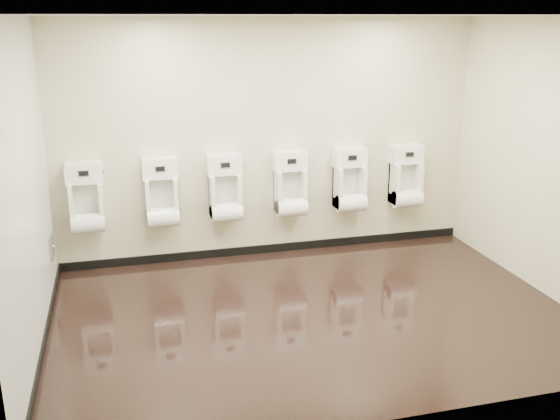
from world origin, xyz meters
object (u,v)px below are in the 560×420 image
at_px(urinal_3, 290,189).
at_px(urinal_5, 406,181).
at_px(urinal_0, 87,203).
at_px(access_panel, 52,247).
at_px(urinal_4, 350,184).
at_px(urinal_1, 162,197).
at_px(urinal_2, 225,193).

xyz_separation_m(urinal_3, urinal_5, (1.50, 0.00, 0.00)).
bearing_deg(urinal_0, urinal_5, 0.00).
xyz_separation_m(access_panel, urinal_4, (3.45, 0.42, 0.33)).
distance_m(urinal_4, urinal_5, 0.75).
bearing_deg(urinal_0, urinal_1, 0.00).
distance_m(urinal_2, urinal_3, 0.78).
bearing_deg(urinal_1, urinal_2, 0.00).
bearing_deg(access_panel, urinal_2, 12.27).
bearing_deg(access_panel, urinal_1, 19.39).
relative_size(urinal_2, urinal_3, 1.00).
distance_m(urinal_0, urinal_4, 3.08).
bearing_deg(access_panel, urinal_3, 8.76).
bearing_deg(urinal_4, urinal_3, 180.00).
xyz_separation_m(urinal_0, urinal_1, (0.81, 0.00, 0.00)).
distance_m(urinal_1, urinal_3, 1.51).
xyz_separation_m(urinal_0, urinal_2, (1.54, 0.00, 0.00)).
xyz_separation_m(access_panel, urinal_3, (2.69, 0.42, 0.33)).
bearing_deg(urinal_1, urinal_5, 0.00).
bearing_deg(urinal_5, urinal_1, 180.00).
height_order(access_panel, urinal_1, urinal_1).
bearing_deg(urinal_4, urinal_1, 180.00).
bearing_deg(urinal_0, urinal_3, 0.00).
height_order(urinal_3, urinal_5, same).
relative_size(urinal_4, urinal_5, 1.00).
xyz_separation_m(urinal_1, urinal_2, (0.73, 0.00, 0.00)).
distance_m(urinal_0, urinal_5, 3.83).
xyz_separation_m(access_panel, urinal_0, (0.37, 0.42, 0.33)).
height_order(urinal_2, urinal_4, same).
relative_size(urinal_1, urinal_2, 1.00).
height_order(access_panel, urinal_0, urinal_0).
distance_m(urinal_2, urinal_4, 1.54).
xyz_separation_m(urinal_1, urinal_3, (1.51, 0.00, 0.00)).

